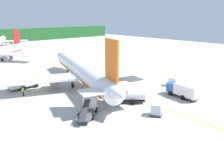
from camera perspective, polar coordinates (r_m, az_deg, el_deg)
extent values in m
cylinder|color=white|center=(50.83, -7.81, 1.23)|extent=(14.64, 35.43, 3.80)
cone|color=white|center=(69.10, -12.45, 4.58)|extent=(4.17, 3.39, 3.61)
cone|color=white|center=(33.15, 2.09, -5.27)|extent=(4.05, 4.04, 3.23)
cube|color=#192333|center=(66.84, -12.09, 5.01)|extent=(3.81, 3.27, 0.60)
cube|color=white|center=(47.35, -17.71, -1.18)|extent=(16.58, 10.86, 0.50)
cylinder|color=slate|center=(49.74, -14.74, -1.65)|extent=(3.07, 3.72, 2.20)
cube|color=white|center=(52.47, 2.45, 1.03)|extent=(16.64, 7.98, 0.50)
cylinder|color=slate|center=(53.22, -1.07, -0.10)|extent=(3.07, 3.72, 2.20)
cube|color=#D8590C|center=(34.59, -0.13, 3.76)|extent=(1.69, 4.30, 6.50)
cube|color=white|center=(35.79, -0.13, -3.73)|extent=(10.88, 6.23, 0.24)
cube|color=#D8590C|center=(51.08, -7.77, 0.09)|extent=(13.36, 31.95, 0.36)
cylinder|color=black|center=(64.40, -11.26, 1.24)|extent=(0.67, 1.15, 1.10)
cylinder|color=gray|center=(64.22, -11.29, 1.93)|extent=(0.20, 0.20, 0.50)
cylinder|color=black|center=(49.56, -10.07, -2.76)|extent=(0.67, 1.15, 1.10)
cylinder|color=gray|center=(49.33, -10.11, -1.87)|extent=(0.20, 0.20, 0.50)
cylinder|color=black|center=(51.00, -4.41, -2.06)|extent=(0.67, 1.15, 1.10)
cylinder|color=gray|center=(50.78, -4.43, -1.20)|extent=(0.20, 0.20, 0.50)
cone|color=white|center=(100.30, -22.21, 6.78)|extent=(3.79, 3.80, 2.73)
cube|color=white|center=(83.95, -23.25, 4.71)|extent=(10.32, 13.70, 0.42)
cylinder|color=slate|center=(84.23, -25.05, 3.85)|extent=(3.28, 3.10, 1.86)
cube|color=red|center=(97.74, -23.28, 8.87)|extent=(3.17, 2.45, 5.49)
cube|color=white|center=(98.15, -23.04, 6.54)|extent=(7.38, 8.67, 0.20)
cylinder|color=black|center=(87.17, -26.27, 3.42)|extent=(0.92, 0.79, 0.93)
cylinder|color=gray|center=(87.05, -26.32, 3.85)|extent=(0.17, 0.17, 0.42)
cylinder|color=white|center=(136.62, -26.55, 7.93)|extent=(13.43, 27.64, 3.02)
cone|color=white|center=(151.73, -26.01, 8.52)|extent=(3.37, 2.83, 2.87)
cube|color=#192333|center=(149.94, -26.09, 8.71)|extent=(3.09, 2.72, 0.48)
cube|color=white|center=(134.53, -23.50, 7.95)|extent=(13.26, 7.13, 0.40)
cylinder|color=slate|center=(136.18, -24.35, 7.53)|extent=(2.57, 3.01, 1.75)
cube|color=red|center=(136.70, -26.51, 7.59)|extent=(12.23, 24.94, 0.29)
cylinder|color=black|center=(147.60, -26.05, 7.46)|extent=(0.58, 0.91, 0.87)
cylinder|color=gray|center=(147.54, -26.08, 7.71)|extent=(0.16, 0.16, 0.40)
cylinder|color=black|center=(135.48, -25.61, 6.99)|extent=(0.58, 0.91, 0.87)
cylinder|color=gray|center=(135.41, -25.64, 7.26)|extent=(0.16, 0.16, 0.40)
cube|color=white|center=(36.85, -5.74, -7.23)|extent=(2.80, 2.84, 1.80)
cube|color=#192333|center=(37.49, -5.47, -6.24)|extent=(1.27, 1.45, 0.94)
cube|color=#4C4C51|center=(34.46, -6.82, -10.28)|extent=(4.66, 4.44, 0.24)
cube|color=#2D2D33|center=(33.71, -7.03, -9.06)|extent=(3.91, 3.54, 1.86)
cube|color=#262628|center=(35.34, -6.46, -9.97)|extent=(5.59, 5.11, 0.16)
cylinder|color=black|center=(37.23, -7.47, -8.80)|extent=(0.86, 0.80, 0.90)
cylinder|color=black|center=(36.77, -4.10, -9.02)|extent=(0.86, 0.80, 0.90)
cylinder|color=black|center=(34.84, -8.59, -10.55)|extent=(0.86, 0.80, 0.90)
cylinder|color=black|center=(34.35, -4.99, -10.82)|extent=(0.86, 0.80, 0.90)
cube|color=yellow|center=(52.64, -19.20, -1.25)|extent=(1.88, 2.26, 1.80)
cube|color=#192333|center=(52.89, -18.40, -0.70)|extent=(0.14, 1.85, 0.94)
cube|color=white|center=(51.40, -22.50, -1.87)|extent=(4.86, 2.37, 1.91)
cube|color=#262628|center=(52.00, -21.48, -2.78)|extent=(6.64, 1.77, 0.16)
cylinder|color=black|center=(53.77, -19.90, -2.15)|extent=(0.91, 0.31, 0.90)
cylinder|color=black|center=(51.84, -18.87, -2.67)|extent=(0.91, 0.31, 0.90)
cylinder|color=black|center=(52.69, -22.84, -2.77)|extent=(0.91, 0.31, 0.90)
cylinder|color=black|center=(50.72, -21.91, -3.33)|extent=(0.91, 0.31, 0.90)
cube|color=#2659A5|center=(40.26, 0.77, -5.22)|extent=(2.82, 2.83, 1.80)
cube|color=#192333|center=(40.16, -0.44, -4.73)|extent=(1.34, 1.38, 0.94)
cylinder|color=silver|center=(40.34, 5.32, -5.25)|extent=(4.37, 4.31, 1.80)
cube|color=#262628|center=(40.63, 4.01, -6.54)|extent=(5.65, 5.53, 0.16)
cylinder|color=black|center=(39.60, 1.18, -7.20)|extent=(0.84, 0.83, 0.90)
cylinder|color=black|center=(41.65, 1.21, -6.07)|extent=(0.84, 0.83, 0.90)
cylinder|color=black|center=(39.69, 5.38, -7.21)|extent=(0.84, 0.83, 0.90)
cylinder|color=black|center=(41.73, 5.19, -6.09)|extent=(0.84, 0.83, 0.90)
cube|color=#2659A5|center=(46.31, 15.42, -3.08)|extent=(2.40, 2.06, 1.80)
cube|color=#192333|center=(46.72, 14.65, -2.41)|extent=(1.84, 0.31, 0.94)
cube|color=white|center=(44.40, 18.64, -3.88)|extent=(2.76, 4.91, 2.12)
cube|color=#262628|center=(45.26, 17.61, -4.97)|extent=(2.32, 6.61, 0.16)
cylinder|color=black|center=(45.64, 14.74, -4.69)|extent=(0.39, 0.93, 0.90)
cylinder|color=black|center=(47.28, 16.47, -4.13)|extent=(0.39, 0.93, 0.90)
cylinder|color=black|center=(43.95, 17.66, -5.66)|extent=(0.39, 0.93, 0.90)
cylinder|color=black|center=(45.64, 19.35, -5.05)|extent=(0.39, 0.93, 0.90)
cube|color=#333338|center=(52.10, 15.04, -2.64)|extent=(2.42, 2.42, 0.30)
cube|color=silver|center=(51.82, 15.11, -1.61)|extent=(2.15, 2.15, 1.65)
cube|color=silver|center=(51.65, 14.56, -0.85)|extent=(1.68, 1.37, 0.57)
cube|color=#333338|center=(47.27, 3.12, -3.91)|extent=(2.34, 2.34, 0.30)
cube|color=silver|center=(46.99, 3.14, -2.85)|extent=(2.07, 2.07, 1.53)
cube|color=silver|center=(46.64, 2.52, -2.19)|extent=(1.25, 1.69, 0.57)
cube|color=#333338|center=(36.44, 11.23, -10.02)|extent=(2.39, 2.39, 0.30)
cube|color=#B2B7C1|center=(36.06, 11.31, -8.65)|extent=(2.12, 2.12, 1.60)
cube|color=#B2B7C1|center=(35.75, 12.23, -7.78)|extent=(1.70, 1.31, 0.57)
cylinder|color=#191E33|center=(47.35, -21.91, -4.60)|extent=(0.14, 0.14, 0.87)
cylinder|color=#191E33|center=(47.47, -21.75, -4.54)|extent=(0.14, 0.14, 0.87)
cube|color=#CCE519|center=(47.18, -21.92, -3.69)|extent=(0.49, 0.38, 0.65)
cube|color=silver|center=(47.17, -21.92, -3.66)|extent=(0.50, 0.40, 0.06)
sphere|color=tan|center=(47.05, -21.97, -3.18)|extent=(0.24, 0.24, 0.24)
cylinder|color=#CCE519|center=(46.99, -22.15, -3.75)|extent=(0.09, 0.09, 0.62)
cylinder|color=#CCE519|center=(47.35, -21.69, -3.57)|extent=(0.09, 0.09, 0.62)
cube|color=yellow|center=(49.26, -2.15, -3.30)|extent=(0.30, 60.00, 0.01)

